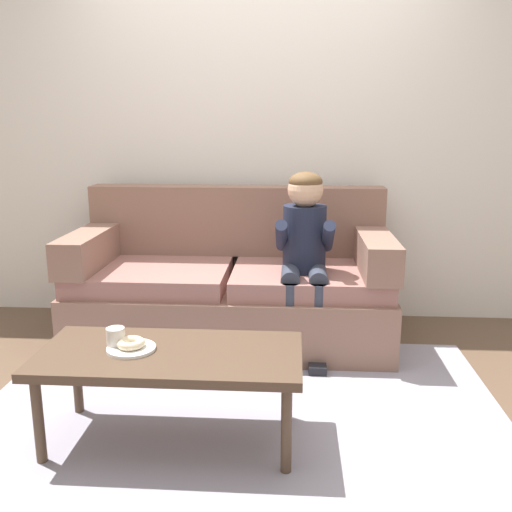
{
  "coord_description": "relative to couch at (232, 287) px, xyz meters",
  "views": [
    {
      "loc": [
        0.24,
        -2.61,
        1.38
      ],
      "look_at": [
        0.04,
        0.45,
        0.65
      ],
      "focal_mm": 39.33,
      "sensor_mm": 36.0,
      "label": 1
    }
  ],
  "objects": [
    {
      "name": "plate",
      "position": [
        -0.3,
        -1.25,
        0.09
      ],
      "size": [
        0.21,
        0.21,
        0.01
      ],
      "primitive_type": "cylinder",
      "color": "white",
      "rests_on": "coffee_table"
    },
    {
      "name": "ground",
      "position": [
        0.14,
        -0.85,
        -0.35
      ],
      "size": [
        10.0,
        10.0,
        0.0
      ],
      "primitive_type": "plane",
      "color": "brown"
    },
    {
      "name": "area_rug",
      "position": [
        0.14,
        -1.1,
        -0.34
      ],
      "size": [
        2.56,
        2.06,
        0.01
      ],
      "primitive_type": "cube",
      "color": "#9993A3",
      "rests_on": "ground"
    },
    {
      "name": "person_child",
      "position": [
        0.46,
        -0.21,
        0.32
      ],
      "size": [
        0.34,
        0.58,
        1.1
      ],
      "color": "#1E2338",
      "rests_on": "ground"
    },
    {
      "name": "coffee_table",
      "position": [
        -0.13,
        -1.25,
        0.04
      ],
      "size": [
        1.13,
        0.54,
        0.43
      ],
      "color": "#4C3828",
      "rests_on": "ground"
    },
    {
      "name": "mug",
      "position": [
        -0.37,
        -1.23,
        0.12
      ],
      "size": [
        0.08,
        0.08,
        0.09
      ],
      "primitive_type": "cylinder",
      "color": "silver",
      "rests_on": "coffee_table"
    },
    {
      "name": "wall_back",
      "position": [
        0.14,
        0.55,
        1.05
      ],
      "size": [
        8.0,
        0.1,
        2.8
      ],
      "primitive_type": "cube",
      "color": "silver",
      "rests_on": "ground"
    },
    {
      "name": "couch",
      "position": [
        0.0,
        0.0,
        0.0
      ],
      "size": [
        1.98,
        0.9,
        0.96
      ],
      "color": "#846051",
      "rests_on": "ground"
    },
    {
      "name": "donut",
      "position": [
        -0.3,
        -1.25,
        0.11
      ],
      "size": [
        0.16,
        0.16,
        0.04
      ],
      "primitive_type": "torus",
      "rotation": [
        0.0,
        0.0,
        2.76
      ],
      "color": "beige",
      "rests_on": "plate"
    }
  ]
}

